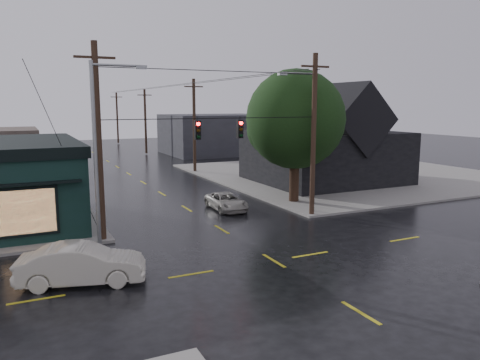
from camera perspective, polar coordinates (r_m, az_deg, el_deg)
name	(u,v)px	position (r m, az deg, el deg)	size (l,w,h in m)	color
ground_plane	(274,261)	(21.76, 4.14, -9.79)	(160.00, 160.00, 0.00)	black
sidewalk_ne	(347,174)	(48.95, 12.87, 0.77)	(28.00, 28.00, 0.15)	gray
ne_building	(325,133)	(43.11, 10.33, 5.61)	(12.60, 11.60, 8.75)	black
corner_tree	(295,119)	(33.48, 6.75, 7.34)	(7.04, 7.04, 9.41)	black
utility_pole_nw	(104,241)	(25.61, -16.30, -7.20)	(2.00, 0.32, 10.15)	black
utility_pole_ne	(311,216)	(30.38, 8.71, -4.35)	(2.00, 0.32, 10.15)	black
utility_pole_far_a	(195,172)	(49.31, -5.51, 0.93)	(2.00, 0.32, 9.65)	black
utility_pole_far_b	(146,154)	(68.29, -11.33, 3.10)	(2.00, 0.32, 9.15)	black
utility_pole_far_c	(118,144)	(87.73, -14.61, 4.30)	(2.00, 0.32, 9.15)	black
span_signal_assembly	(219,129)	(26.48, -2.58, 6.23)	(13.00, 0.48, 1.23)	black
streetlight_nw	(100,246)	(24.90, -16.71, -7.69)	(5.40, 0.30, 9.15)	gray
streetlight_ne	(312,213)	(31.22, 8.74, -3.99)	(5.40, 0.30, 9.15)	gray
bg_building_east	(216,134)	(68.23, -2.99, 5.62)	(14.00, 12.00, 5.60)	#27272C
sedan_cream	(82,264)	(19.83, -18.71, -9.71)	(1.71, 4.91, 1.62)	#B8B3A2
suv_silver	(226,202)	(31.65, -1.67, -2.64)	(1.89, 4.10, 1.14)	gray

